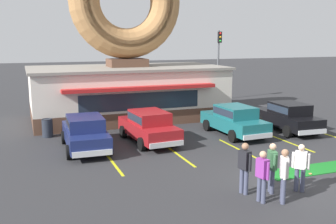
{
  "coord_description": "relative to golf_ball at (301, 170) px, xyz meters",
  "views": [
    {
      "loc": [
        -8.74,
        -10.63,
        5.12
      ],
      "look_at": [
        -2.85,
        5.0,
        2.0
      ],
      "focal_mm": 42.0,
      "sensor_mm": 36.0,
      "label": 1
    }
  ],
  "objects": [
    {
      "name": "ground_plane",
      "position": [
        -1.35,
        -1.31,
        -0.05
      ],
      "size": [
        160.0,
        160.0,
        0.0
      ],
      "primitive_type": "plane",
      "color": "#2D2D30"
    },
    {
      "name": "car_red",
      "position": [
        -4.25,
        6.32,
        0.82
      ],
      "size": [
        2.21,
        4.67,
        1.6
      ],
      "color": "maroon",
      "rests_on": "ground"
    },
    {
      "name": "car_navy",
      "position": [
        -7.43,
        6.08,
        0.82
      ],
      "size": [
        2.07,
        4.6,
        1.6
      ],
      "color": "navy",
      "rests_on": "ground"
    },
    {
      "name": "trash_bin",
      "position": [
        -8.94,
        9.22,
        0.45
      ],
      "size": [
        0.57,
        0.57,
        0.97
      ],
      "color": "#232833",
      "rests_on": "ground"
    },
    {
      "name": "golf_ball",
      "position": [
        0.0,
        0.0,
        0.0
      ],
      "size": [
        0.04,
        0.04,
        0.04
      ],
      "primitive_type": "sphere",
      "color": "white",
      "rests_on": "putting_mat"
    },
    {
      "name": "pedestrian_clipboard_woman",
      "position": [
        -3.33,
        -1.17,
        0.93
      ],
      "size": [
        0.32,
        0.58,
        1.76
      ],
      "color": "#474C66",
      "rests_on": "ground"
    },
    {
      "name": "pedestrian_leather_jacket_man",
      "position": [
        -3.17,
        -1.97,
        0.89
      ],
      "size": [
        0.3,
        0.59,
        1.69
      ],
      "color": "#474C66",
      "rests_on": "ground"
    },
    {
      "name": "parking_stripe_left",
      "position": [
        -3.69,
        3.69,
        -0.05
      ],
      "size": [
        0.12,
        3.6,
        0.01
      ],
      "primitive_type": "cube",
      "color": "yellow",
      "rests_on": "ground"
    },
    {
      "name": "mini_donut_far_left",
      "position": [
        0.04,
        -0.47,
        -0.0
      ],
      "size": [
        0.13,
        0.13,
        0.04
      ],
      "primitive_type": "torus",
      "color": "#D17F47",
      "rests_on": "putting_mat"
    },
    {
      "name": "pedestrian_hooded_kid",
      "position": [
        -2.41,
        -1.41,
        0.9
      ],
      "size": [
        0.35,
        0.57,
        1.71
      ],
      "color": "#474C66",
      "rests_on": "ground"
    },
    {
      "name": "car_teal",
      "position": [
        0.53,
        6.14,
        0.82
      ],
      "size": [
        2.09,
        4.61,
        1.6
      ],
      "color": "#196066",
      "rests_on": "ground"
    },
    {
      "name": "putting_mat",
      "position": [
        0.86,
        -0.03,
        -0.04
      ],
      "size": [
        4.8,
        1.12,
        0.03
      ],
      "primitive_type": "cube",
      "color": "#197523",
      "rests_on": "ground"
    },
    {
      "name": "parking_stripe_mid_left",
      "position": [
        -0.69,
        3.69,
        -0.05
      ],
      "size": [
        0.12,
        3.6,
        0.01
      ],
      "primitive_type": "cube",
      "color": "yellow",
      "rests_on": "ground"
    },
    {
      "name": "donut_shop_building",
      "position": [
        -3.63,
        12.64,
        3.69
      ],
      "size": [
        12.3,
        6.75,
        10.96
      ],
      "color": "brown",
      "rests_on": "ground"
    },
    {
      "name": "pedestrian_beanie_man",
      "position": [
        -1.45,
        -1.65,
        0.86
      ],
      "size": [
        0.45,
        0.45,
        1.65
      ],
      "color": "#474C66",
      "rests_on": "ground"
    },
    {
      "name": "mini_donut_mid_left",
      "position": [
        0.04,
        0.41,
        -0.0
      ],
      "size": [
        0.13,
        0.13,
        0.04
      ],
      "primitive_type": "torus",
      "color": "#D17F47",
      "rests_on": "putting_mat"
    },
    {
      "name": "mini_donut_mid_centre",
      "position": [
        -0.71,
        -0.05,
        -0.0
      ],
      "size": [
        0.13,
        0.13,
        0.04
      ],
      "primitive_type": "torus",
      "color": "#D17F47",
      "rests_on": "putting_mat"
    },
    {
      "name": "traffic_light_pole",
      "position": [
        5.49,
        17.46,
        3.66
      ],
      "size": [
        0.28,
        0.47,
        5.8
      ],
      "color": "#595B60",
      "rests_on": "ground"
    },
    {
      "name": "parking_stripe_far_left",
      "position": [
        -6.69,
        3.69,
        -0.05
      ],
      "size": [
        0.12,
        3.6,
        0.01
      ],
      "primitive_type": "cube",
      "color": "yellow",
      "rests_on": "ground"
    },
    {
      "name": "car_black",
      "position": [
        3.86,
        5.94,
        0.82
      ],
      "size": [
        2.17,
        4.65,
        1.6
      ],
      "color": "black",
      "rests_on": "ground"
    },
    {
      "name": "pedestrian_blue_sweater_man",
      "position": [
        -2.56,
        -2.24,
        0.93
      ],
      "size": [
        0.4,
        0.52,
        1.75
      ],
      "color": "#474C66",
      "rests_on": "ground"
    },
    {
      "name": "parking_stripe_centre",
      "position": [
        2.31,
        3.69,
        -0.05
      ],
      "size": [
        0.12,
        3.6,
        0.01
      ],
      "primitive_type": "cube",
      "color": "yellow",
      "rests_on": "ground"
    }
  ]
}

